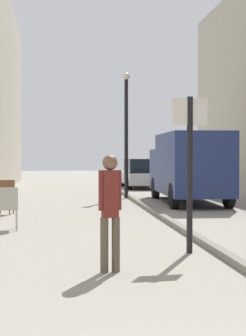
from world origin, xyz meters
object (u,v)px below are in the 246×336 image
at_px(delivery_van, 189,166).
at_px(cafe_chair_near_window, 8,205).
at_px(pedestrian_main_foreground, 110,205).
at_px(street_sign_post, 190,160).
at_px(lamp_post, 126,126).
at_px(cafe_chair_by_doorway, 6,194).
at_px(parked_car, 142,174).

distance_m(delivery_van, cafe_chair_near_window, 7.98).
distance_m(pedestrian_main_foreground, street_sign_post, 1.99).
bearing_deg(lamp_post, cafe_chair_near_window, -114.34).
bearing_deg(delivery_van, cafe_chair_by_doorway, -154.00).
bearing_deg(street_sign_post, lamp_post, -95.92).
relative_size(delivery_van, street_sign_post, 2.09).
xyz_separation_m(parked_car, cafe_chair_near_window, (-5.14, -13.89, -0.17)).
bearing_deg(lamp_post, cafe_chair_by_doorway, -129.68).
height_order(pedestrian_main_foreground, cafe_chair_near_window, pedestrian_main_foreground).
bearing_deg(cafe_chair_near_window, delivery_van, 40.81).
distance_m(parked_car, street_sign_post, 16.96).
xyz_separation_m(cafe_chair_near_window, cafe_chair_by_doorway, (-0.38, 3.16, 0.00)).
height_order(delivery_van, cafe_chair_by_doorway, delivery_van).
relative_size(pedestrian_main_foreground, lamp_post, 0.34).
relative_size(parked_car, lamp_post, 0.88).
relative_size(parked_car, cafe_chair_near_window, 4.47).
xyz_separation_m(delivery_van, parked_car, (-0.33, 8.13, -0.55)).
xyz_separation_m(lamp_post, cafe_chair_by_doorway, (-3.98, -4.80, -2.18)).
distance_m(parked_car, cafe_chair_by_doorway, 12.07).
xyz_separation_m(pedestrian_main_foreground, street_sign_post, (1.45, 1.23, 0.60)).
bearing_deg(cafe_chair_near_window, parked_car, 64.03).
xyz_separation_m(pedestrian_main_foreground, delivery_van, (3.64, 9.93, 0.32)).
bearing_deg(lamp_post, delivery_van, -49.60).
height_order(delivery_van, street_sign_post, street_sign_post).
distance_m(parked_car, lamp_post, 6.45).
bearing_deg(lamp_post, street_sign_post, -91.69).
relative_size(delivery_van, cafe_chair_by_doorway, 5.79).
xyz_separation_m(delivery_van, street_sign_post, (-2.19, -8.70, 0.28)).
xyz_separation_m(parked_car, cafe_chair_by_doorway, (-5.52, -10.73, -0.17)).
bearing_deg(parked_car, lamp_post, -104.47).
distance_m(cafe_chair_near_window, cafe_chair_by_doorway, 3.18).
relative_size(lamp_post, cafe_chair_by_doorway, 5.06).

